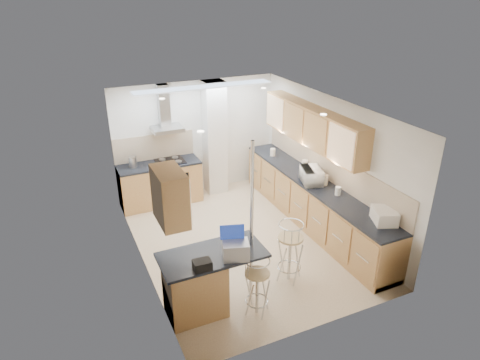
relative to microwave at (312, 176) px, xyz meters
name	(u,v)px	position (x,y,z in m)	size (l,w,h in m)	color
ground	(242,241)	(-1.42, 0.02, -1.07)	(4.80, 4.80, 0.00)	tan
room_shell	(250,154)	(-1.09, 0.39, 0.48)	(3.64, 4.84, 2.51)	white
right_counter	(313,203)	(0.08, 0.02, -0.60)	(0.63, 4.40, 0.92)	#B37647
back_counter	(160,183)	(-2.37, 2.12, -0.60)	(1.70, 0.63, 0.92)	#B37647
peninsula	(213,281)	(-2.54, -1.43, -0.59)	(1.47, 0.72, 0.94)	#B37647
microwave	(312,176)	(0.00, 0.00, 0.00)	(0.52, 0.35, 0.29)	white
laptop	(236,250)	(-2.28, -1.65, -0.01)	(0.35, 0.26, 0.24)	gray
bag	(202,265)	(-2.78, -1.70, -0.06)	(0.23, 0.17, 0.13)	black
bar_stool_near	(257,287)	(-2.01, -1.78, -0.61)	(0.37, 0.37, 0.91)	tan
bar_stool_end	(290,252)	(-1.21, -1.30, -0.55)	(0.42, 0.42, 1.03)	tan
jar_a	(305,164)	(0.25, 0.63, -0.06)	(0.12, 0.12, 0.18)	white
jar_b	(273,152)	(0.00, 1.52, -0.06)	(0.11, 0.11, 0.16)	white
jar_c	(324,180)	(0.17, -0.17, -0.05)	(0.14, 0.14, 0.19)	beige
jar_d	(338,191)	(0.14, -0.63, -0.07)	(0.10, 0.10, 0.15)	white
bread_bin	(384,216)	(0.23, -1.70, -0.04)	(0.33, 0.41, 0.22)	white
kettle	(133,162)	(-2.88, 2.14, -0.03)	(0.16, 0.16, 0.22)	#A8ABAD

